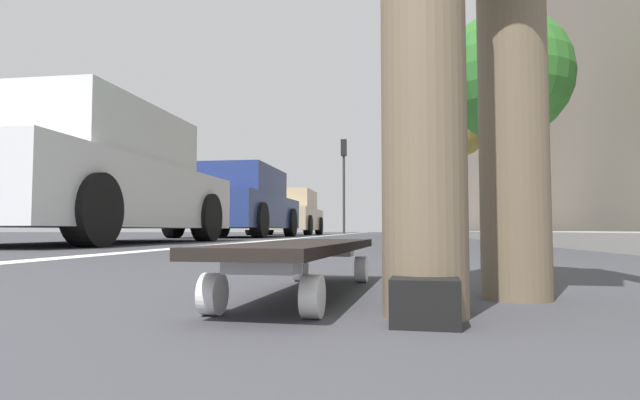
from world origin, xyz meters
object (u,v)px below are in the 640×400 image
at_px(skateboard, 305,252).
at_px(street_tree_mid, 506,76).
at_px(street_tree_far, 460,131).
at_px(parked_car_far, 287,214).
at_px(parked_car_near, 85,179).
at_px(traffic_light, 344,169).
at_px(parked_car_mid, 238,204).

xyz_separation_m(skateboard, street_tree_mid, (10.52, -2.79, 3.41)).
bearing_deg(street_tree_mid, skateboard, 165.15).
bearing_deg(street_tree_far, parked_car_far, 107.60).
xyz_separation_m(parked_car_near, street_tree_far, (13.52, -5.91, 2.99)).
bearing_deg(traffic_light, parked_car_near, 176.33).
xyz_separation_m(skateboard, street_tree_far, (17.79, -2.79, 3.60)).
distance_m(parked_car_near, street_tree_far, 15.06).
height_order(parked_car_mid, traffic_light, traffic_light).
height_order(traffic_light, street_tree_mid, street_tree_mid).
bearing_deg(skateboard, traffic_light, 4.39).
xyz_separation_m(skateboard, parked_car_near, (4.27, 3.12, 0.61)).
xyz_separation_m(parked_car_far, street_tree_far, (1.86, -5.87, 3.00)).
bearing_deg(street_tree_mid, traffic_light, 18.83).
height_order(parked_car_near, parked_car_mid, parked_car_mid).
bearing_deg(traffic_light, street_tree_mid, -161.17).
distance_m(parked_car_far, street_tree_far, 6.85).
bearing_deg(parked_car_mid, street_tree_far, -36.67).
bearing_deg(skateboard, parked_car_mid, 16.92).
height_order(skateboard, traffic_light, traffic_light).
xyz_separation_m(parked_car_near, traffic_light, (19.85, -1.27, 2.43)).
xyz_separation_m(traffic_light, street_tree_far, (-6.33, -4.64, 0.55)).
distance_m(skateboard, parked_car_mid, 10.44).
relative_size(skateboard, traffic_light, 0.19).
relative_size(skateboard, parked_car_far, 0.21).
distance_m(skateboard, traffic_light, 24.38).
height_order(parked_car_near, street_tree_mid, street_tree_mid).
relative_size(parked_car_mid, street_tree_far, 0.96).
distance_m(parked_car_mid, street_tree_mid, 6.47).
bearing_deg(parked_car_near, traffic_light, -3.67).
bearing_deg(parked_car_far, parked_car_near, 179.80).
bearing_deg(parked_car_mid, skateboard, -163.08).
bearing_deg(traffic_light, parked_car_far, 171.45).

